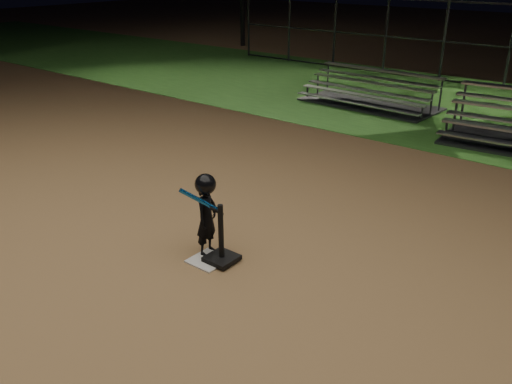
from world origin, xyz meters
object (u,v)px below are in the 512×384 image
Objects in this scene: home_plate at (208,260)px; child_batter at (206,212)px; bleacher_left at (369,99)px; batting_tee at (221,250)px.

child_batter is at bearing 134.36° from home_plate.
bleacher_left reaches higher than home_plate.
child_batter is 0.31× the size of bleacher_left.
home_plate is 0.57× the size of batting_tee.
home_plate is 0.12× the size of bleacher_left.
bleacher_left is at bearing 2.56° from child_batter.
child_batter is at bearing -73.31° from bleacher_left.
bleacher_left is at bearing 105.63° from batting_tee.
bleacher_left is at bearing 104.53° from home_plate.
bleacher_left reaches higher than batting_tee.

